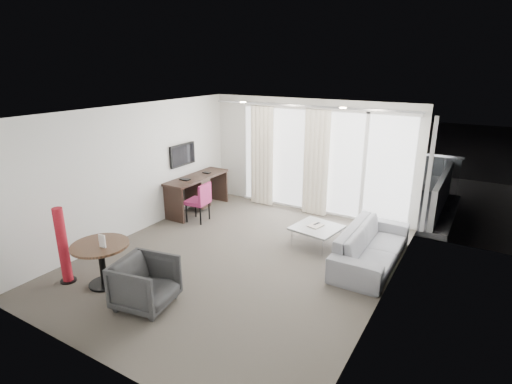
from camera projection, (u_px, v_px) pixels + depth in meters
The scene contains 28 objects.
floor at pixel (239, 259), 7.14m from camera, with size 5.00×6.00×0.00m, color #504A41.
ceiling at pixel (237, 112), 6.34m from camera, with size 5.00×6.00×0.00m, color white.
wall_left at pixel (133, 171), 7.95m from camera, with size 0.00×6.00×2.60m, color silver.
wall_right at pixel (389, 218), 5.52m from camera, with size 0.00×6.00×2.60m, color silver.
wall_front at pixel (85, 263), 4.28m from camera, with size 5.00×0.00×2.60m, color silver.
window_panel at pixel (321, 162), 9.06m from camera, with size 4.00×0.02×2.38m, color white, non-canonical shape.
window_frame at pixel (321, 162), 9.05m from camera, with size 4.10×0.06×2.44m, color white, non-canonical shape.
curtain_left at pixel (262, 156), 9.63m from camera, with size 0.60×0.20×2.38m, color #F4E8CF, non-canonical shape.
curtain_right at pixel (316, 163), 8.95m from camera, with size 0.60×0.20×2.38m, color #F4E8CF, non-canonical shape.
curtain_track at pixel (308, 106), 8.69m from camera, with size 4.80×0.04×0.04m, color #B2B2B7, non-canonical shape.
downlight_a at pixel (243, 102), 8.08m from camera, with size 0.12×0.12×0.02m, color #FFE0B2.
downlight_b at pixel (343, 108), 7.07m from camera, with size 0.12×0.12×0.02m, color #FFE0B2.
desk at pixel (198, 193), 9.40m from camera, with size 0.56×1.78×0.83m, color black, non-canonical shape.
tv at pixel (183, 155), 9.10m from camera, with size 0.05×0.80×0.50m, color black, non-canonical shape.
desk_chair at pixel (197, 202), 8.75m from camera, with size 0.48×0.45×0.88m, color #972557, non-canonical shape.
round_table at pixel (102, 265), 6.23m from camera, with size 0.87×0.87×0.70m, color #49301F, non-canonical shape.
menu_card at pixel (103, 246), 6.01m from camera, with size 0.11×0.02×0.21m, color white, non-canonical shape.
red_lamp at pixel (63, 246), 6.24m from camera, with size 0.25×0.25×1.25m, color maroon.
tub_armchair at pixel (145, 283), 5.68m from camera, with size 0.76×0.79×0.72m, color #303031.
coffee_table at pixel (316, 236), 7.66m from camera, with size 0.82×0.82×0.37m, color gray, non-canonical shape.
remote at pixel (317, 225), 7.72m from camera, with size 0.06×0.18×0.02m, color black, non-canonical shape.
magazine at pixel (316, 226), 7.65m from camera, with size 0.22×0.29×0.02m, color gray, non-canonical shape.
sofa at pixel (372, 246), 6.94m from camera, with size 2.20×0.86×0.64m, color gray.
terrace_slab at pixel (340, 196), 10.69m from camera, with size 5.60×3.00×0.12m, color #4D4D50.
rattan_chair_a at pixel (355, 181), 10.51m from camera, with size 0.53×0.53×0.78m, color brown, non-canonical shape.
rattan_chair_b at pixel (396, 188), 9.97m from camera, with size 0.51×0.51×0.75m, color brown, non-canonical shape.
rattan_table at pixel (392, 204), 9.20m from camera, with size 0.50×0.50×0.50m, color brown, non-canonical shape.
balustrade at pixel (358, 165), 11.71m from camera, with size 5.50×0.06×1.05m, color #B2B2B7, non-canonical shape.
Camera 1 is at (3.54, -5.36, 3.35)m, focal length 28.00 mm.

